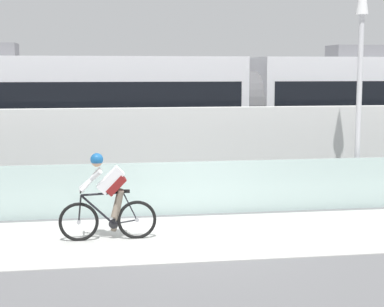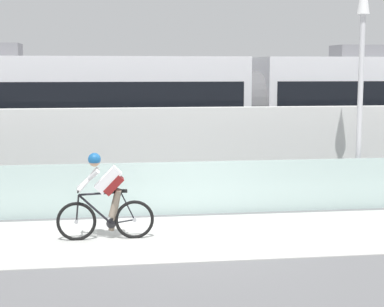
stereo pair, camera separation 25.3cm
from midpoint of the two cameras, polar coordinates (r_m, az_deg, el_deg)
ground_plane at (r=11.87m, az=-1.26°, el=-7.53°), size 200.00×200.00×0.00m
bike_path_deck at (r=11.87m, az=-1.26°, el=-7.50°), size 32.00×3.20×0.01m
glass_parapet at (r=13.54m, az=-2.32°, el=-3.17°), size 32.00×0.05×1.14m
concrete_barrier_wall at (r=15.22m, az=-3.12°, el=0.02°), size 32.00×0.36×2.19m
tram_rail_near at (r=17.83m, az=-3.91°, el=-2.42°), size 32.00×0.08×0.01m
tram_rail_far at (r=19.24m, az=-4.29°, el=-1.69°), size 32.00×0.08×0.01m
tram at (r=18.77m, az=4.54°, el=3.88°), size 22.56×2.54×3.81m
cyclist_on_bike at (r=11.59m, az=-8.20°, el=-4.00°), size 1.77×0.58×1.61m
lamp_post_antenna at (r=14.71m, az=14.45°, el=8.11°), size 0.28×0.28×5.20m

